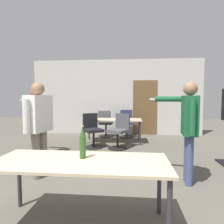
% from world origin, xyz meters
% --- Properties ---
extents(back_wall, '(6.43, 0.12, 2.84)m').
position_xyz_m(back_wall, '(0.03, 6.14, 1.41)').
color(back_wall, beige).
rests_on(back_wall, ground_plane).
extents(conference_table_near, '(1.88, 0.75, 0.73)m').
position_xyz_m(conference_table_near, '(0.03, 0.54, 0.66)').
color(conference_table_near, '#C6B793').
rests_on(conference_table_near, ground_plane).
extents(conference_table_far, '(1.78, 0.80, 0.73)m').
position_xyz_m(conference_table_far, '(0.01, 4.69, 0.66)').
color(conference_table_far, '#C6B793').
rests_on(conference_table_far, ground_plane).
extents(person_left_plaid, '(0.74, 0.62, 1.65)m').
position_xyz_m(person_left_plaid, '(1.49, 1.77, 1.01)').
color(person_left_plaid, '#3D4C75').
rests_on(person_left_plaid, ground_plane).
extents(person_right_polo, '(0.73, 0.80, 1.66)m').
position_xyz_m(person_right_polo, '(-1.05, 1.82, 0.99)').
color(person_right_polo, slate).
rests_on(person_right_polo, ground_plane).
extents(person_far_watching, '(0.74, 0.74, 1.62)m').
position_xyz_m(person_far_watching, '(-1.65, 2.95, 0.96)').
color(person_far_watching, '#28282D').
rests_on(person_far_watching, ground_plane).
extents(office_chair_near_pushed, '(0.52, 0.57, 0.94)m').
position_xyz_m(office_chair_near_pushed, '(-0.33, 5.53, 0.45)').
color(office_chair_near_pushed, black).
rests_on(office_chair_near_pushed, ground_plane).
extents(office_chair_mid_tucked, '(0.64, 0.67, 0.95)m').
position_xyz_m(office_chair_mid_tucked, '(0.25, 3.94, 0.45)').
color(office_chair_mid_tucked, black).
rests_on(office_chair_mid_tucked, ground_plane).
extents(office_chair_far_left, '(0.52, 0.56, 0.95)m').
position_xyz_m(office_chair_far_left, '(0.41, 5.60, 0.45)').
color(office_chair_far_left, black).
rests_on(office_chair_far_left, ground_plane).
extents(office_chair_far_right, '(0.66, 0.68, 0.95)m').
position_xyz_m(office_chair_far_right, '(-0.51, 4.00, 0.45)').
color(office_chair_far_right, black).
rests_on(office_chair_far_right, ground_plane).
extents(beer_bottle, '(0.07, 0.07, 0.36)m').
position_xyz_m(beer_bottle, '(0.04, 0.62, 0.90)').
color(beer_bottle, '#2D511E').
rests_on(beer_bottle, conference_table_near).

